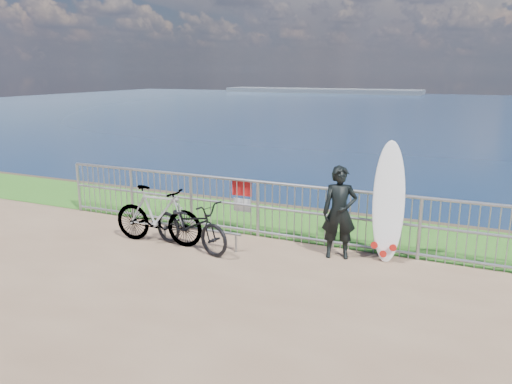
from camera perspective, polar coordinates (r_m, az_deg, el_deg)
The scene contains 8 objects.
grass_strip at distance 10.60m, azimuth 5.12°, elevation -3.62°, with size 120.00×120.00×0.00m, color #2A6A1D.
seascape at distance 161.52m, azimuth 7.44°, elevation 11.17°, with size 260.00×260.00×5.00m.
railing at distance 9.45m, azimuth 3.04°, elevation -2.16°, with size 10.06×0.10×1.13m.
surfer at distance 8.64m, azimuth 9.51°, elevation -2.33°, with size 0.59×0.39×1.61m, color black.
surfboard at distance 8.70m, azimuth 14.88°, elevation -1.56°, with size 0.62×0.57×2.04m.
bicycle_near at distance 9.07m, azimuth -7.51°, elevation -3.72°, with size 0.62×1.77×0.93m, color black.
bicycle_far at distance 9.45m, azimuth -11.14°, elevation -2.62°, with size 0.51×1.82×1.09m, color black.
bike_rack at distance 9.25m, azimuth -6.52°, elevation -4.43°, with size 1.71×0.05×0.36m.
Camera 1 is at (3.28, -6.87, 3.18)m, focal length 35.00 mm.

